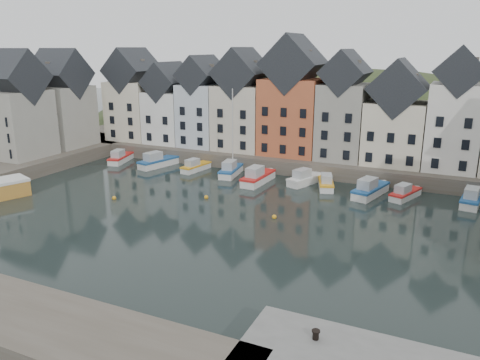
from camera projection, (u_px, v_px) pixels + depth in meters
The scene contains 17 objects.
ground at pixel (203, 225), 48.46m from camera, with size 260.00×260.00×0.00m, color black.
far_quay at pixel (295, 157), 74.38m from camera, with size 90.00×16.00×2.00m, color #4E473C.
hillside at pixel (330, 217), 102.26m from camera, with size 153.60×70.40×64.00m.
far_terrace at pixel (313, 110), 69.19m from camera, with size 72.37×8.16×17.78m.
left_terrace at pixel (41, 107), 72.36m from camera, with size 7.65×17.00×15.69m.
mooring_buoys at pixel (195, 204), 54.69m from camera, with size 20.50×5.50×0.50m.
boat_a at pixel (120, 158), 74.87m from camera, with size 3.34×6.39×2.35m.
boat_b at pixel (157, 162), 72.03m from camera, with size 3.72×7.17×2.63m.
boat_c at pixel (195, 167), 69.66m from camera, with size 2.52×5.67×2.10m.
boat_d at pixel (231, 170), 67.23m from camera, with size 2.96×6.75×12.48m.
boat_e at pixel (257, 177), 63.23m from camera, with size 2.53×7.13×2.70m.
boat_f at pixel (305, 179), 62.90m from camera, with size 3.98×6.48×2.38m.
boat_g at pixel (326, 183), 61.14m from camera, with size 3.49×6.05×2.22m.
boat_h at pixel (370, 190), 57.74m from camera, with size 3.79×7.24×2.66m.
boat_i at pixel (405, 194), 56.79m from camera, with size 3.49×5.81×2.13m.
boat_j at pixel (472, 199), 54.58m from camera, with size 2.78×6.56×2.44m.
mooring_bollard at pixel (316, 334), 26.09m from camera, with size 0.48×0.48×0.56m.
Camera 1 is at (22.51, -39.54, 17.73)m, focal length 35.00 mm.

